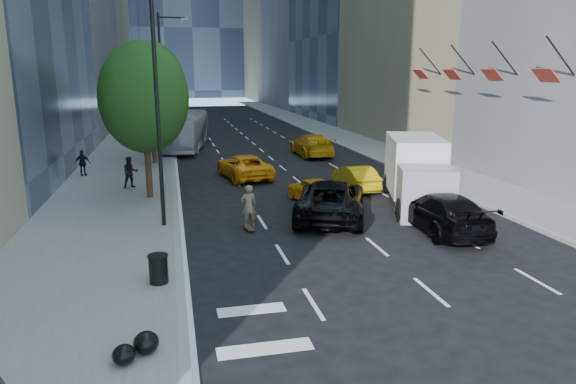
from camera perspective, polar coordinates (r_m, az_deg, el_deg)
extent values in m
plane|color=black|center=(18.54, 6.96, -6.28)|extent=(160.00, 160.00, 0.00)
cube|color=slate|center=(46.90, -16.45, 5.23)|extent=(6.00, 120.00, 0.15)
cube|color=slate|center=(49.48, 6.18, 6.08)|extent=(4.00, 120.00, 0.15)
cylinder|color=black|center=(20.44, -14.37, 9.99)|extent=(0.16, 0.16, 10.00)
cylinder|color=black|center=(38.43, -13.83, 11.34)|extent=(0.16, 0.16, 10.00)
cylinder|color=black|center=(38.59, -12.83, 18.40)|extent=(1.80, 0.12, 0.12)
cube|color=#99998C|center=(38.60, -11.41, 18.31)|extent=(0.50, 0.22, 0.15)
cylinder|color=#302012|center=(25.82, -15.27, 2.87)|extent=(0.30, 0.30, 3.15)
ellipsoid|color=#0E360F|center=(25.47, -15.72, 10.09)|extent=(4.20, 4.20, 5.25)
cylinder|color=#302012|center=(35.69, -14.72, 5.84)|extent=(0.30, 0.30, 3.38)
ellipsoid|color=#0E360F|center=(35.44, -15.05, 11.43)|extent=(4.50, 4.50, 5.62)
cylinder|color=#302012|center=(48.64, -14.31, 7.45)|extent=(0.30, 0.30, 2.93)
ellipsoid|color=#0E360F|center=(48.45, -14.51, 11.01)|extent=(3.90, 3.90, 4.88)
cylinder|color=black|center=(56.52, -13.40, 9.41)|extent=(0.14, 0.14, 5.20)
imported|color=black|center=(56.44, -13.49, 11.03)|extent=(2.48, 0.53, 1.00)
cylinder|color=black|center=(26.70, 28.02, 13.21)|extent=(1.75, 0.08, 1.75)
cube|color=#BB372B|center=(26.27, 26.72, 11.50)|extent=(0.64, 1.30, 0.64)
cylinder|color=black|center=(29.87, 22.94, 13.54)|extent=(1.75, 0.08, 1.75)
cube|color=#BB372B|center=(29.49, 21.74, 12.00)|extent=(0.64, 1.30, 0.64)
cylinder|color=black|center=(33.22, 18.85, 13.73)|extent=(1.75, 0.08, 1.75)
cube|color=#BB372B|center=(32.88, 17.75, 12.33)|extent=(0.64, 1.30, 0.64)
cylinder|color=black|center=(36.70, 15.52, 13.84)|extent=(1.75, 0.08, 1.75)
cube|color=#BB372B|center=(36.39, 14.52, 12.56)|extent=(0.64, 1.30, 0.64)
imported|color=brown|center=(20.32, -4.39, -1.92)|extent=(0.67, 0.48, 1.73)
imported|color=black|center=(22.05, 4.78, -0.80)|extent=(4.68, 6.57, 1.66)
imported|color=black|center=(21.08, 16.70, -2.15)|extent=(2.38, 5.41, 1.55)
imported|color=#FFA10D|center=(24.46, 2.98, 0.19)|extent=(2.16, 4.02, 1.30)
imported|color=gold|center=(27.70, 7.53, 1.62)|extent=(1.47, 3.94, 1.29)
imported|color=#FF9D0D|center=(30.49, -4.91, 2.86)|extent=(3.14, 5.37, 1.40)
imported|color=orange|center=(38.61, 2.64, 5.25)|extent=(2.39, 5.66, 1.63)
imported|color=#B5B8BB|center=(42.87, -11.20, 6.70)|extent=(4.25, 10.90, 2.96)
cube|color=beige|center=(25.54, 13.86, 3.03)|extent=(3.60, 4.99, 2.64)
cube|color=gray|center=(22.47, 15.04, -0.19)|extent=(2.73, 2.54, 2.25)
cylinder|color=black|center=(22.08, 12.50, -1.98)|extent=(0.62, 1.03, 0.98)
cylinder|color=black|center=(22.46, 17.70, -2.04)|extent=(0.62, 1.03, 0.98)
cylinder|color=black|center=(27.18, 11.07, 0.93)|extent=(0.62, 1.03, 0.98)
cylinder|color=black|center=(27.48, 15.33, 0.84)|extent=(0.62, 1.03, 0.98)
imported|color=black|center=(28.36, -17.11, 2.10)|extent=(0.94, 0.82, 1.65)
imported|color=black|center=(32.57, -21.84, 3.01)|extent=(0.96, 0.57, 1.54)
cylinder|color=black|center=(15.53, -14.20, -8.35)|extent=(0.54, 0.54, 0.82)
ellipsoid|color=black|center=(12.08, -15.50, -15.82)|extent=(0.56, 0.62, 0.48)
ellipsoid|color=black|center=(11.83, -17.79, -16.82)|extent=(0.49, 0.54, 0.42)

